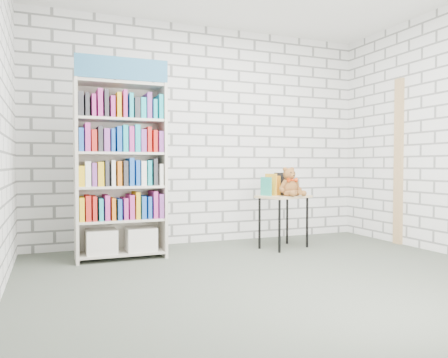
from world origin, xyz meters
name	(u,v)px	position (x,y,z in m)	size (l,w,h in m)	color
ground	(281,278)	(0.00, 0.00, 0.00)	(4.50, 4.50, 0.00)	#444B3F
room_shell	(282,76)	(0.00, 0.00, 1.78)	(4.52, 4.02, 2.81)	silver
bookshelf	(121,169)	(-1.20, 1.36, 0.96)	(0.94, 0.37, 2.11)	beige
display_table	(284,203)	(0.72, 1.24, 0.55)	(0.70, 0.58, 0.64)	#D4B17F
table_books	(278,185)	(0.69, 1.33, 0.76)	(0.45, 0.31, 0.25)	teal
teddy_bear	(290,184)	(0.76, 1.15, 0.78)	(0.32, 0.30, 0.34)	brown
door_trim	(399,162)	(2.23, 0.95, 1.05)	(0.05, 0.12, 2.10)	tan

